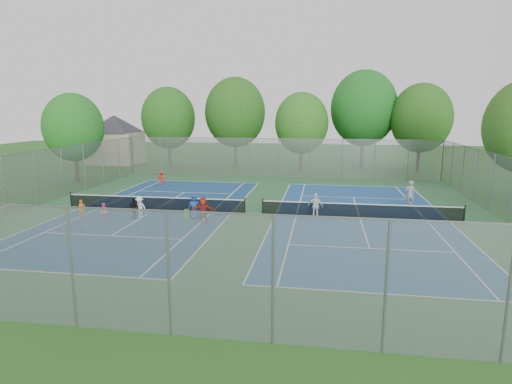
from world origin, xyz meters
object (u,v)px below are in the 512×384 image
at_px(ball_crate, 150,212).
at_px(ball_hopper, 187,214).
at_px(net_left, 155,204).
at_px(net_right, 360,211).
at_px(instructor, 410,194).

xyz_separation_m(ball_crate, ball_hopper, (2.86, -0.86, 0.17)).
xyz_separation_m(net_left, ball_crate, (0.10, -1.15, -0.32)).
height_order(net_right, instructor, instructor).
distance_m(net_left, net_right, 14.00).
bearing_deg(ball_hopper, ball_crate, 163.24).
distance_m(net_left, ball_crate, 1.20).
xyz_separation_m(ball_crate, instructor, (17.67, 4.86, 0.83)).
relative_size(net_left, ball_hopper, 21.18).
bearing_deg(ball_crate, net_right, 4.73).
bearing_deg(net_right, instructor, 44.53).
relative_size(ball_crate, ball_hopper, 0.53).
relative_size(net_right, ball_hopper, 21.18).
bearing_deg(ball_crate, instructor, 15.38).
bearing_deg(instructor, ball_hopper, 22.69).
bearing_deg(net_left, ball_crate, -84.93).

